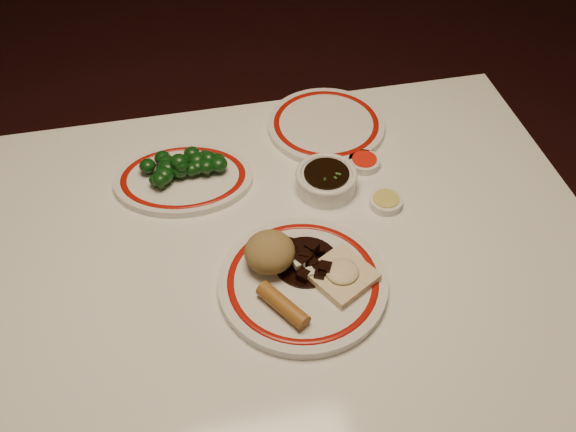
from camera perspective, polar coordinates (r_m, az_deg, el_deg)
The scene contains 12 objects.
dining_table at distance 1.21m, azimuth -1.18°, elevation -6.45°, with size 1.20×0.90×0.75m.
main_plate at distance 1.09m, azimuth 1.33°, elevation -5.93°, with size 0.31×0.31×0.02m.
rice_mound at distance 1.08m, azimuth -1.64°, elevation -3.22°, with size 0.09×0.09×0.06m, color olive.
spring_roll at distance 1.04m, azimuth -0.45°, elevation -7.93°, with size 0.03×0.03×0.10m, color #9B6526.
fried_wonton at distance 1.08m, azimuth 4.81°, elevation -5.18°, with size 0.13×0.13×0.03m.
stirfry_heap at distance 1.10m, azimuth 1.63°, elevation -3.94°, with size 0.11×0.11×0.03m.
broccoli_plate at distance 1.28m, azimuth -9.27°, elevation 3.28°, with size 0.30×0.26×0.02m.
broccoli_pile at distance 1.27m, azimuth -9.39°, elevation 4.45°, with size 0.17×0.10×0.05m.
soy_bowl at distance 1.24m, azimuth 3.41°, elevation 3.12°, with size 0.12×0.12×0.04m.
sweet_sour_dish at distance 1.31m, azimuth 6.78°, elevation 4.77°, with size 0.06×0.06×0.02m.
mustard_dish at distance 1.23m, azimuth 8.68°, elevation 1.27°, with size 0.06×0.06×0.02m.
far_plate at distance 1.39m, azimuth 3.40°, elevation 8.08°, with size 0.31×0.31×0.02m.
Camera 1 is at (-0.13, -0.71, 1.63)m, focal length 40.00 mm.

